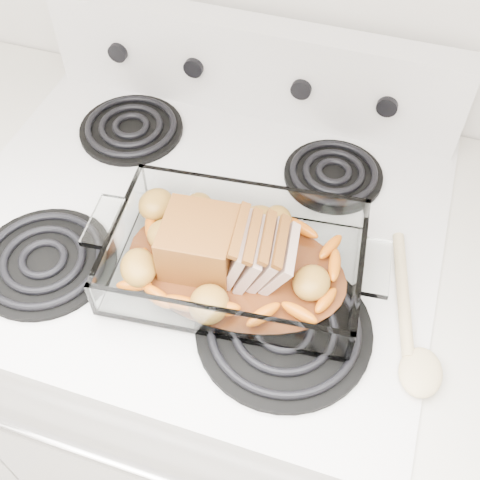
% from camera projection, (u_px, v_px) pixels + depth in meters
% --- Properties ---
extents(electric_range, '(0.78, 0.70, 1.12)m').
position_uv_depth(electric_range, '(209.00, 350.00, 1.34)').
color(electric_range, silver).
rests_on(electric_range, ground).
extents(baking_dish, '(0.36, 0.24, 0.07)m').
position_uv_depth(baking_dish, '(236.00, 262.00, 0.89)').
color(baking_dish, white).
rests_on(baking_dish, electric_range).
extents(pork_roast, '(0.19, 0.10, 0.08)m').
position_uv_depth(pork_roast, '(218.00, 245.00, 0.87)').
color(pork_roast, brown).
rests_on(pork_roast, baking_dish).
extents(roast_vegetables, '(0.36, 0.19, 0.04)m').
position_uv_depth(roast_vegetables, '(241.00, 240.00, 0.90)').
color(roast_vegetables, orange).
rests_on(roast_vegetables, baking_dish).
extents(wooden_spoon, '(0.10, 0.26, 0.02)m').
position_uv_depth(wooden_spoon, '(412.00, 336.00, 0.83)').
color(wooden_spoon, tan).
rests_on(wooden_spoon, electric_range).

